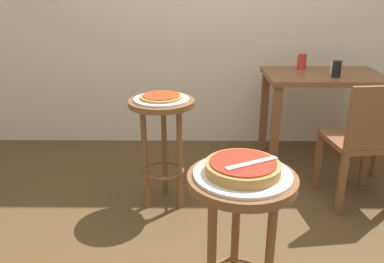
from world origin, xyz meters
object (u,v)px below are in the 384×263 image
(stool_middle, at_px, (162,128))
(pizza_middle, at_px, (161,97))
(serving_plate_foreground, at_px, (242,174))
(cup_far_edge, at_px, (302,62))
(serving_plate_middle, at_px, (161,99))
(dining_table, at_px, (322,91))
(cup_near_edge, at_px, (337,69))
(wooden_chair, at_px, (365,140))
(pizza_server_knife, at_px, (252,163))
(condiment_shaker, at_px, (333,69))
(pizza_foreground, at_px, (243,167))
(stool_foreground, at_px, (240,218))

(stool_middle, distance_m, pizza_middle, 0.20)
(serving_plate_foreground, relative_size, cup_far_edge, 2.93)
(serving_plate_middle, height_order, dining_table, dining_table)
(cup_near_edge, xyz_separation_m, cup_far_edge, (-0.18, 0.29, 0.00))
(stool_middle, bearing_deg, wooden_chair, -0.26)
(cup_near_edge, relative_size, wooden_chair, 0.14)
(serving_plate_middle, bearing_deg, serving_plate_foreground, -69.44)
(serving_plate_middle, relative_size, cup_near_edge, 2.83)
(dining_table, height_order, cup_far_edge, cup_far_edge)
(stool_middle, distance_m, wooden_chair, 1.31)
(stool_middle, xyz_separation_m, pizza_server_knife, (0.42, -1.05, 0.24))
(dining_table, bearing_deg, condiment_shaker, -39.09)
(pizza_server_knife, bearing_deg, cup_near_edge, 34.25)
(stool_middle, bearing_deg, pizza_middle, -135.00)
(cup_near_edge, relative_size, pizza_server_knife, 0.56)
(serving_plate_foreground, height_order, cup_near_edge, cup_near_edge)
(dining_table, bearing_deg, pizza_server_knife, -114.99)
(pizza_foreground, bearing_deg, stool_foreground, -91.79)
(pizza_foreground, relative_size, pizza_server_knife, 1.28)
(stool_foreground, relative_size, cup_far_edge, 5.75)
(stool_middle, bearing_deg, dining_table, 28.54)
(cup_near_edge, height_order, pizza_server_knife, cup_near_edge)
(stool_foreground, distance_m, cup_near_edge, 1.81)
(cup_near_edge, bearing_deg, wooden_chair, -85.14)
(serving_plate_middle, bearing_deg, stool_middle, 0.00)
(cup_near_edge, distance_m, condiment_shaker, 0.10)
(serving_plate_foreground, relative_size, pizza_server_knife, 1.68)
(stool_middle, height_order, serving_plate_middle, serving_plate_middle)
(stool_foreground, height_order, dining_table, dining_table)
(stool_middle, height_order, condiment_shaker, condiment_shaker)
(cup_near_edge, bearing_deg, pizza_foreground, -119.18)
(pizza_middle, bearing_deg, condiment_shaker, 26.21)
(condiment_shaker, bearing_deg, stool_foreground, -117.92)
(cup_near_edge, distance_m, cup_far_edge, 0.35)
(pizza_middle, distance_m, pizza_server_knife, 1.13)
(pizza_middle, distance_m, condiment_shaker, 1.41)
(stool_foreground, relative_size, cup_near_edge, 5.91)
(wooden_chair, bearing_deg, cup_near_edge, 94.86)
(serving_plate_middle, bearing_deg, condiment_shaker, 26.21)
(pizza_foreground, xyz_separation_m, serving_plate_middle, (-0.39, 1.03, -0.03))
(serving_plate_foreground, relative_size, pizza_foreground, 1.31)
(cup_far_edge, bearing_deg, pizza_server_knife, -109.36)
(stool_middle, xyz_separation_m, dining_table, (1.22, 0.66, 0.07))
(pizza_middle, distance_m, cup_near_edge, 1.37)
(serving_plate_foreground, distance_m, pizza_server_knife, 0.07)
(cup_near_edge, bearing_deg, pizza_middle, -157.23)
(dining_table, xyz_separation_m, pizza_server_knife, (-0.80, -1.71, 0.17))
(pizza_middle, xyz_separation_m, cup_near_edge, (1.26, 0.53, 0.07))
(pizza_server_knife, bearing_deg, stool_foreground, 118.59)
(cup_near_edge, bearing_deg, cup_far_edge, 121.80)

